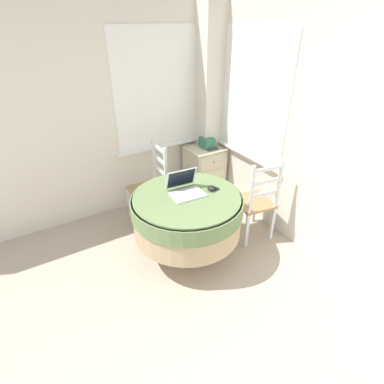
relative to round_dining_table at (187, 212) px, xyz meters
name	(u,v)px	position (x,y,z in m)	size (l,w,h in m)	color
corner_room_shell	(197,132)	(0.26, 0.25, 0.72)	(4.39, 4.73, 2.55)	silver
round_dining_table	(187,212)	(0.00, 0.00, 0.00)	(1.12, 1.12, 0.74)	#4C3D2D
laptop	(185,189)	(0.02, 0.06, 0.23)	(0.34, 0.32, 0.23)	silver
computer_mouse	(211,188)	(0.26, -0.03, 0.21)	(0.06, 0.10, 0.05)	black
cell_phone	(214,188)	(0.32, -0.01, 0.19)	(0.07, 0.12, 0.01)	black
dining_chair_near_back_window	(151,187)	(-0.03, 0.83, -0.10)	(0.44, 0.40, 1.00)	#A87F51
dining_chair_near_right_window	(255,202)	(0.82, -0.11, -0.10)	(0.45, 0.48, 1.00)	#A87F51
corner_cabinet	(204,171)	(0.89, 1.03, -0.20)	(0.49, 0.47, 0.72)	beige
storage_box	(207,142)	(0.92, 1.03, 0.23)	(0.15, 0.19, 0.14)	#387A5B
book_on_cabinet	(209,147)	(0.93, 1.00, 0.17)	(0.15, 0.25, 0.02)	#3F3F44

